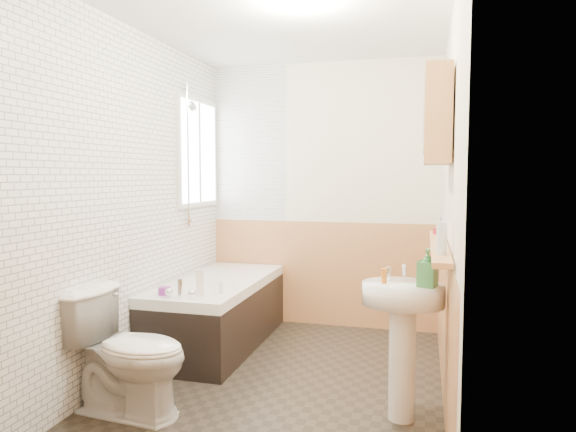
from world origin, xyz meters
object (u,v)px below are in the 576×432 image
at_px(sink, 403,323).
at_px(pine_shelf, 439,246).
at_px(toilet, 128,353).
at_px(medicine_cabinet, 437,118).
at_px(bathtub, 218,311).

distance_m(sink, pine_shelf, 0.53).
distance_m(toilet, medicine_cabinet, 2.34).
distance_m(bathtub, sink, 1.87).
height_order(bathtub, pine_shelf, pine_shelf).
height_order(toilet, pine_shelf, pine_shelf).
bearing_deg(toilet, sink, -71.91).
xyz_separation_m(bathtub, pine_shelf, (1.77, -0.74, 0.72)).
height_order(sink, pine_shelf, pine_shelf).
bearing_deg(sink, pine_shelf, 48.55).
height_order(bathtub, medicine_cabinet, medicine_cabinet).
relative_size(toilet, sink, 0.83).
height_order(sink, medicine_cabinet, medicine_cabinet).
bearing_deg(medicine_cabinet, bathtub, 157.02).
bearing_deg(medicine_cabinet, sink, -126.24).
xyz_separation_m(bathtub, toilet, (-0.03, -1.33, 0.08)).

